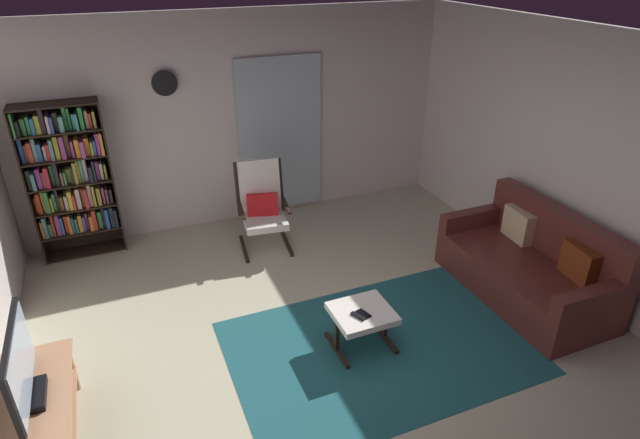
% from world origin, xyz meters
% --- Properties ---
extents(ground_plane, '(7.02, 7.02, 0.00)m').
position_xyz_m(ground_plane, '(0.00, 0.00, 0.00)').
color(ground_plane, '#BCB998').
extents(wall_back, '(5.60, 0.06, 2.60)m').
position_xyz_m(wall_back, '(0.00, 2.90, 1.30)').
color(wall_back, silver).
rests_on(wall_back, ground).
extents(wall_right, '(0.06, 6.00, 2.60)m').
position_xyz_m(wall_right, '(2.70, 0.00, 1.30)').
color(wall_right, silver).
rests_on(wall_right, ground).
extents(glass_door_panel, '(1.10, 0.01, 2.00)m').
position_xyz_m(glass_door_panel, '(0.49, 2.83, 1.05)').
color(glass_door_panel, silver).
extents(area_rug, '(2.63, 1.81, 0.01)m').
position_xyz_m(area_rug, '(0.38, -0.13, 0.00)').
color(area_rug, '#1F595F').
rests_on(area_rug, ground).
extents(tv_stand, '(0.51, 1.15, 0.48)m').
position_xyz_m(tv_stand, '(-2.33, -0.15, 0.32)').
color(tv_stand, tan).
rests_on(tv_stand, ground).
extents(television, '(0.20, 0.86, 0.56)m').
position_xyz_m(television, '(-2.33, -0.14, 0.74)').
color(television, black).
rests_on(television, tv_stand).
extents(bookshelf_near_tv, '(0.88, 0.30, 1.78)m').
position_xyz_m(bookshelf_near_tv, '(-2.02, 2.69, 0.95)').
color(bookshelf_near_tv, black).
rests_on(bookshelf_near_tv, ground).
extents(leather_sofa, '(0.90, 1.79, 0.90)m').
position_xyz_m(leather_sofa, '(2.20, 0.04, 0.31)').
color(leather_sofa, '#592621').
rests_on(leather_sofa, ground).
extents(lounge_armchair, '(0.64, 0.71, 1.02)m').
position_xyz_m(lounge_armchair, '(-0.02, 2.07, 0.53)').
color(lounge_armchair, black).
rests_on(lounge_armchair, ground).
extents(ottoman, '(0.52, 0.48, 0.39)m').
position_xyz_m(ottoman, '(0.25, -0.04, 0.32)').
color(ottoman, white).
rests_on(ottoman, ground).
extents(tv_remote, '(0.09, 0.15, 0.02)m').
position_xyz_m(tv_remote, '(0.17, -0.10, 0.40)').
color(tv_remote, black).
rests_on(tv_remote, ottoman).
extents(cell_phone, '(0.10, 0.15, 0.01)m').
position_xyz_m(cell_phone, '(0.23, -0.09, 0.39)').
color(cell_phone, black).
rests_on(cell_phone, ottoman).
extents(wall_clock, '(0.29, 0.03, 0.29)m').
position_xyz_m(wall_clock, '(-0.85, 2.82, 1.85)').
color(wall_clock, silver).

